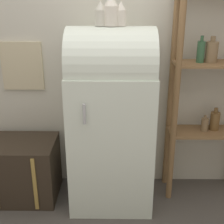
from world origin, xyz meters
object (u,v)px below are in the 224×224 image
refrigerator (111,117)px  vase_left (101,14)px  suitcase_trunk (23,169)px  vase_center (112,12)px  vase_right (121,15)px

refrigerator → vase_left: (-0.08, 0.00, 0.81)m
suitcase_trunk → vase_center: size_ratio=2.80×
refrigerator → vase_right: size_ratio=8.78×
vase_center → vase_right: bearing=-2.7°
vase_left → vase_center: bearing=1.7°
refrigerator → suitcase_trunk: refrigerator is taller
vase_left → vase_right: 0.15m
vase_center → vase_right: 0.07m
refrigerator → vase_center: 0.83m
vase_left → vase_center: 0.08m
suitcase_trunk → vase_center: (0.80, -0.02, 1.35)m
suitcase_trunk → vase_right: vase_right is taller
vase_center → vase_right: vase_center is taller
vase_left → suitcase_trunk: bearing=178.2°
vase_left → vase_right: vase_left is taller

